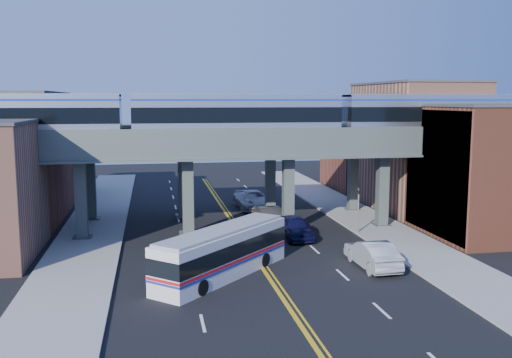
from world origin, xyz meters
TOP-DOWN VIEW (x-y plane):
  - ground at (0.00, 0.00)m, footprint 120.00×120.00m
  - sidewalk_west at (-11.50, 10.00)m, footprint 5.00×70.00m
  - sidewalk_east at (11.50, 10.00)m, footprint 5.00×70.00m
  - building_west_b at (-18.50, 16.00)m, footprint 8.00×14.00m
  - building_west_c at (-18.50, 29.00)m, footprint 8.00×10.00m
  - building_east_a at (18.50, 4.00)m, footprint 8.00×10.00m
  - building_east_b at (18.50, 16.00)m, footprint 8.00×14.00m
  - building_east_c at (18.50, 29.00)m, footprint 8.00×10.00m
  - mural_panel at (14.55, 4.00)m, footprint 0.10×9.50m
  - elevated_viaduct_near at (0.00, 8.00)m, footprint 52.00×3.60m
  - elevated_viaduct_far at (0.00, 15.00)m, footprint 52.00×3.60m
  - transit_train at (-0.12, 8.00)m, footprint 49.38×3.10m
  - stop_sign at (0.30, 3.00)m, footprint 0.76×0.09m
  - traffic_signal at (9.20, 6.00)m, footprint 0.15×0.18m
  - transit_bus at (-2.64, -2.88)m, footprint 9.08×9.46m
  - car_lane_a at (3.93, 5.52)m, footprint 2.27×5.18m
  - car_lane_b at (2.83, 9.25)m, footprint 2.16×5.27m
  - car_lane_c at (3.07, 18.44)m, footprint 3.50×6.24m
  - car_lane_d at (2.46, 18.02)m, footprint 2.23×5.23m
  - car_parked_curb at (6.83, -2.86)m, footprint 2.00×5.38m

SIDE VIEW (x-z plane):
  - ground at x=0.00m, z-range 0.00..0.00m
  - sidewalk_west at x=-11.50m, z-range 0.00..0.16m
  - sidewalk_east at x=11.50m, z-range 0.00..0.16m
  - car_lane_d at x=2.46m, z-range 0.00..1.50m
  - car_lane_c at x=3.07m, z-range 0.00..1.65m
  - car_lane_b at x=2.83m, z-range 0.00..1.70m
  - car_lane_a at x=3.93m, z-range 0.00..1.74m
  - car_parked_curb at x=6.83m, z-range 0.00..1.76m
  - transit_bus at x=-2.64m, z-range 0.04..2.80m
  - stop_sign at x=0.30m, z-range 0.44..3.07m
  - traffic_signal at x=9.20m, z-range 0.25..4.35m
  - building_west_c at x=-18.50m, z-range 0.00..8.00m
  - building_east_c at x=18.50m, z-range 0.00..9.00m
  - mural_panel at x=14.55m, z-range 0.00..9.50m
  - building_east_a at x=18.50m, z-range 0.00..10.00m
  - building_west_b at x=-18.50m, z-range 0.00..11.00m
  - building_east_b at x=18.50m, z-range 0.00..12.00m
  - elevated_viaduct_near at x=0.00m, z-range 2.77..10.17m
  - elevated_viaduct_far at x=0.00m, z-range 2.77..10.17m
  - transit_train at x=-0.12m, z-range 7.55..11.16m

